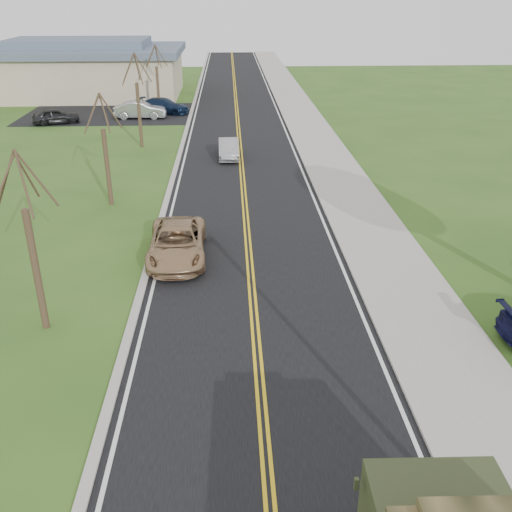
{
  "coord_description": "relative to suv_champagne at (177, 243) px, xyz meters",
  "views": [
    {
      "loc": [
        -0.73,
        -6.6,
        10.3
      ],
      "look_at": [
        0.12,
        11.43,
        1.8
      ],
      "focal_mm": 40.0,
      "sensor_mm": 36.0,
      "label": 1
    }
  ],
  "objects": [
    {
      "name": "sidewalk_right",
      "position": [
        8.9,
        24.79,
        -0.65
      ],
      "size": [
        3.2,
        120.0,
        0.1
      ],
      "primitive_type": "cube",
      "color": "#9E998E",
      "rests_on": "ground"
    },
    {
      "name": "curb_right",
      "position": [
        7.15,
        24.79,
        -0.64
      ],
      "size": [
        0.3,
        120.0,
        0.12
      ],
      "primitive_type": "cube",
      "color": "#9E998E",
      "rests_on": "ground"
    },
    {
      "name": "road",
      "position": [
        3.0,
        24.79,
        -0.69
      ],
      "size": [
        8.0,
        120.0,
        0.01
      ],
      "primitive_type": "cube",
      "color": "black",
      "rests_on": "ground"
    },
    {
      "name": "lot_car_navy",
      "position": [
        -3.62,
        30.75,
        -0.02
      ],
      "size": [
        5.04,
        3.15,
        1.36
      ],
      "primitive_type": "imported",
      "rotation": [
        0.0,
        0.0,
        1.29
      ],
      "color": "#0E1C35",
      "rests_on": "ground"
    },
    {
      "name": "sedan_silver",
      "position": [
        2.2,
        15.55,
        -0.08
      ],
      "size": [
        1.38,
        3.77,
        1.23
      ],
      "primitive_type": "imported",
      "rotation": [
        0.0,
        0.0,
        0.02
      ],
      "color": "#A1A2A6",
      "rests_on": "ground"
    },
    {
      "name": "lot_car_dark",
      "position": [
        -12.15,
        26.79,
        -0.05
      ],
      "size": [
        4.11,
        2.7,
        1.3
      ],
      "primitive_type": "imported",
      "rotation": [
        0.0,
        0.0,
        1.9
      ],
      "color": "black",
      "rests_on": "ground"
    },
    {
      "name": "bare_tree_d",
      "position": [
        -4.0,
        30.79,
        1.85
      ],
      "size": [
        1.88,
        2.2,
        5.91
      ],
      "color": "#38281C",
      "rests_on": "ground"
    },
    {
      "name": "lot_car_silver",
      "position": [
        -5.43,
        28.73,
        0.03
      ],
      "size": [
        4.43,
        1.58,
        1.46
      ],
      "primitive_type": "imported",
      "rotation": [
        0.0,
        0.0,
        1.56
      ],
      "color": "#A5A5AA",
      "rests_on": "ground"
    },
    {
      "name": "suv_champagne",
      "position": [
        0.0,
        0.0,
        0.0
      ],
      "size": [
        2.46,
        5.09,
        1.4
      ],
      "primitive_type": "imported",
      "rotation": [
        0.0,
        0.0,
        0.03
      ],
      "color": "tan",
      "rests_on": "ground"
    },
    {
      "name": "bare_tree_a",
      "position": [
        -4.0,
        -5.21,
        1.93
      ],
      "size": [
        1.93,
        2.26,
        6.08
      ],
      "color": "#38281C",
      "rests_on": "ground"
    },
    {
      "name": "commercial_building",
      "position": [
        -12.98,
        40.77,
        1.99
      ],
      "size": [
        25.5,
        21.5,
        5.65
      ],
      "color": "tan",
      "rests_on": "ground"
    },
    {
      "name": "curb_left",
      "position": [
        -1.15,
        24.79,
        -0.65
      ],
      "size": [
        0.3,
        120.0,
        0.1
      ],
      "primitive_type": "cube",
      "color": "#9E998E",
      "rests_on": "ground"
    },
    {
      "name": "bare_tree_c",
      "position": [
        -4.0,
        18.79,
        2.08
      ],
      "size": [
        2.04,
        2.39,
        6.42
      ],
      "color": "#38281C",
      "rests_on": "ground"
    },
    {
      "name": "bare_tree_b",
      "position": [
        -4.0,
        6.79,
        1.78
      ],
      "size": [
        1.83,
        2.14,
        5.73
      ],
      "color": "#38281C",
      "rests_on": "ground"
    }
  ]
}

